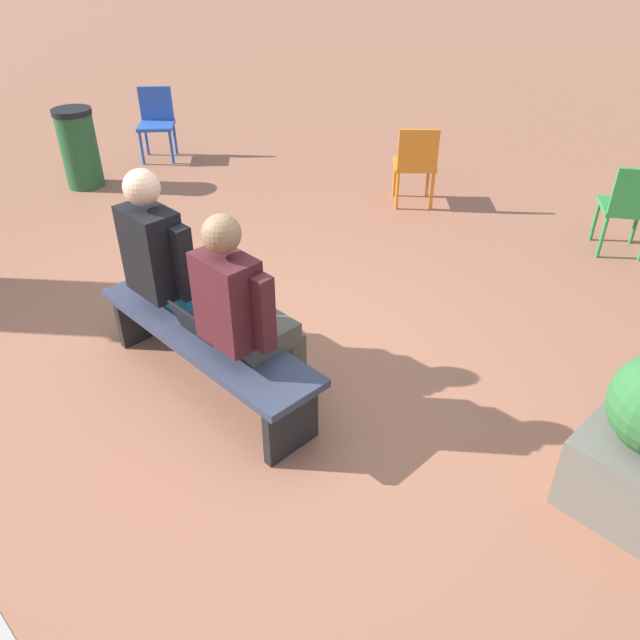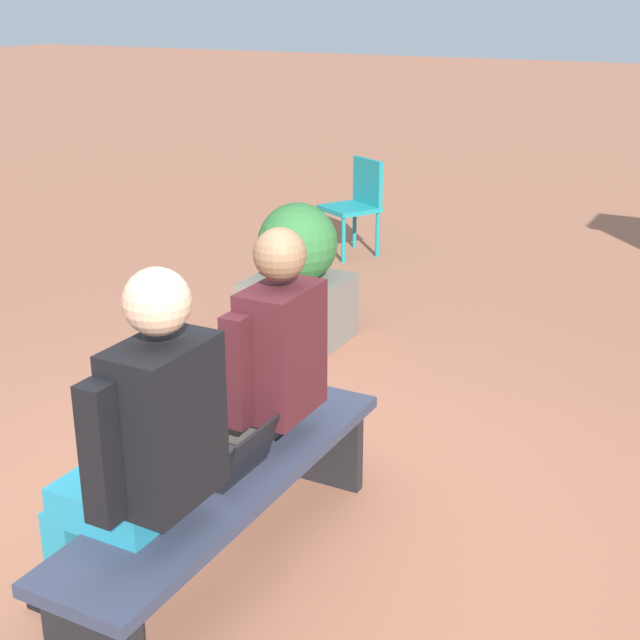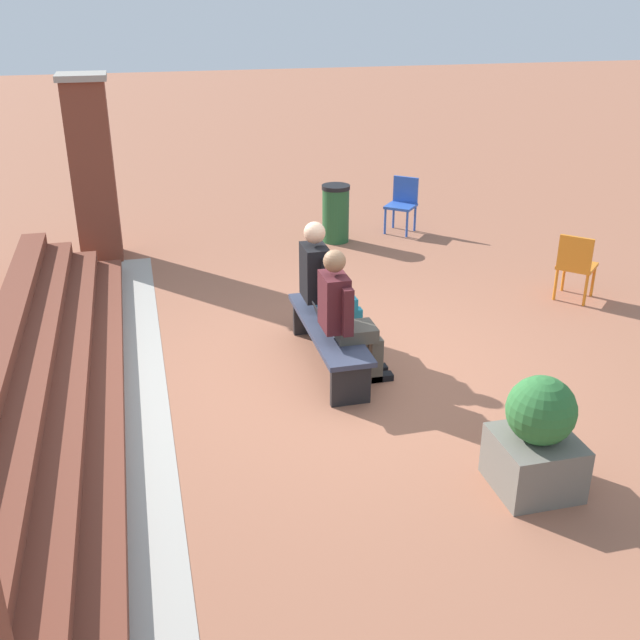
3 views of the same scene
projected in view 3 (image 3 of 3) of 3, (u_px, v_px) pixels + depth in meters
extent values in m
plane|color=#9E6047|center=(342.00, 370.00, 7.53)|extent=(60.00, 60.00, 0.00)
cube|color=#A8A399|center=(146.00, 386.00, 7.22)|extent=(7.59, 0.40, 0.01)
cube|color=brown|center=(58.00, 389.00, 7.01)|extent=(6.79, 1.20, 0.15)
cube|color=brown|center=(38.00, 377.00, 6.92)|extent=(6.79, 0.90, 0.15)
cube|color=brown|center=(19.00, 364.00, 6.82)|extent=(6.79, 0.60, 0.15)
cube|color=brown|center=(93.00, 173.00, 10.18)|extent=(0.56, 0.56, 2.43)
cube|color=gray|center=(81.00, 76.00, 9.67)|extent=(0.64, 0.64, 0.08)
cube|color=#33384C|center=(329.00, 327.00, 7.45)|extent=(1.80, 0.44, 0.05)
cube|color=black|center=(351.00, 385.00, 6.83)|extent=(0.06, 0.37, 0.40)
cube|color=black|center=(310.00, 316.00, 8.25)|extent=(0.06, 0.37, 0.40)
cube|color=#4C473D|center=(355.00, 332.00, 7.15)|extent=(0.33, 0.38, 0.13)
cube|color=#4C473D|center=(376.00, 360.00, 7.23)|extent=(0.11, 0.11, 0.45)
cube|color=black|center=(381.00, 377.00, 7.32)|extent=(0.11, 0.23, 0.07)
cube|color=#4C473D|center=(371.00, 352.00, 7.38)|extent=(0.11, 0.11, 0.45)
cube|color=black|center=(376.00, 369.00, 7.47)|extent=(0.11, 0.23, 0.07)
cube|color=#47191E|center=(334.00, 302.00, 6.96)|extent=(0.36, 0.23, 0.54)
cube|color=navy|center=(346.00, 304.00, 7.01)|extent=(0.05, 0.01, 0.32)
cube|color=#47191E|center=(348.00, 313.00, 6.78)|extent=(0.09, 0.10, 0.46)
cube|color=#47191E|center=(335.00, 294.00, 7.19)|extent=(0.09, 0.10, 0.46)
sphere|color=#8C6647|center=(334.00, 261.00, 6.80)|extent=(0.21, 0.21, 0.21)
cube|color=teal|center=(335.00, 302.00, 7.82)|extent=(0.34, 0.40, 0.14)
cube|color=teal|center=(356.00, 328.00, 7.90)|extent=(0.11, 0.12, 0.45)
cube|color=black|center=(361.00, 344.00, 8.00)|extent=(0.11, 0.24, 0.07)
cube|color=teal|center=(351.00, 321.00, 8.06)|extent=(0.11, 0.12, 0.45)
cube|color=black|center=(356.00, 337.00, 8.16)|extent=(0.11, 0.24, 0.07)
cube|color=black|center=(315.00, 272.00, 7.63)|extent=(0.38, 0.24, 0.56)
cube|color=black|center=(327.00, 282.00, 7.44)|extent=(0.09, 0.10, 0.48)
cube|color=black|center=(316.00, 266.00, 7.87)|extent=(0.09, 0.10, 0.48)
sphere|color=#DBAD89|center=(315.00, 233.00, 7.46)|extent=(0.22, 0.22, 0.22)
cube|color=black|center=(333.00, 324.00, 7.43)|extent=(0.32, 0.22, 0.02)
cube|color=#2D2D33|center=(334.00, 323.00, 7.43)|extent=(0.29, 0.15, 0.00)
cube|color=black|center=(319.00, 316.00, 7.36)|extent=(0.32, 0.07, 0.19)
cube|color=#33519E|center=(320.00, 316.00, 7.36)|extent=(0.28, 0.06, 0.17)
cube|color=#2D56B7|center=(401.00, 206.00, 11.58)|extent=(0.59, 0.59, 0.04)
cube|color=#2D56B7|center=(406.00, 190.00, 11.65)|extent=(0.29, 0.33, 0.40)
cylinder|color=#2D56B7|center=(385.00, 221.00, 11.60)|extent=(0.04, 0.04, 0.40)
cylinder|color=#2D56B7|center=(407.00, 224.00, 11.45)|extent=(0.04, 0.04, 0.40)
cylinder|color=#2D56B7|center=(393.00, 216.00, 11.89)|extent=(0.04, 0.04, 0.40)
cylinder|color=#2D56B7|center=(415.00, 218.00, 11.74)|extent=(0.04, 0.04, 0.40)
cube|color=orange|center=(577.00, 266.00, 9.10)|extent=(0.59, 0.59, 0.04)
cube|color=orange|center=(575.00, 253.00, 8.86)|extent=(0.31, 0.31, 0.40)
cylinder|color=orange|center=(593.00, 281.00, 9.24)|extent=(0.04, 0.04, 0.40)
cylinder|color=orange|center=(564.00, 276.00, 9.42)|extent=(0.04, 0.04, 0.40)
cylinder|color=orange|center=(586.00, 290.00, 8.96)|extent=(0.04, 0.04, 0.40)
cylinder|color=orange|center=(556.00, 284.00, 9.14)|extent=(0.04, 0.04, 0.40)
cube|color=#6B665B|center=(534.00, 463.00, 5.68)|extent=(0.60, 0.60, 0.44)
sphere|color=#2D6B33|center=(541.00, 410.00, 5.49)|extent=(0.52, 0.52, 0.52)
cylinder|color=#23562D|center=(336.00, 215.00, 11.18)|extent=(0.40, 0.40, 0.80)
cylinder|color=black|center=(336.00, 187.00, 11.01)|extent=(0.42, 0.42, 0.06)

